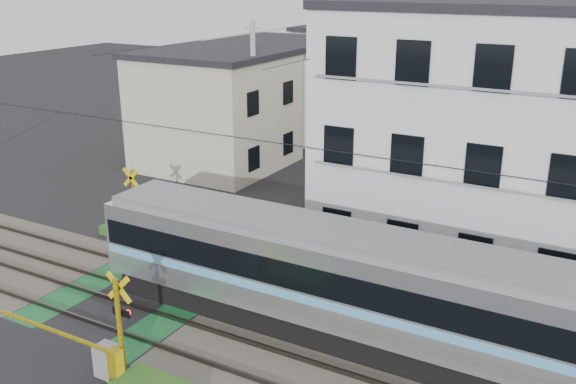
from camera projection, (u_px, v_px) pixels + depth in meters
The scene contains 12 objects.
ground at pixel (133, 297), 21.16m from camera, with size 120.00×120.00×0.00m, color black.
track_bed at pixel (133, 296), 21.15m from camera, with size 120.00×120.00×0.14m.
commuter_train at pixel (349, 284), 18.23m from camera, with size 16.18×2.56×3.36m.
crossing_signal_near at pixel (109, 355), 16.72m from camera, with size 4.74×0.65×3.09m.
crossing_signal_far at pixel (146, 227), 25.14m from camera, with size 4.74×0.65×3.09m.
apartment_block at pixel (477, 131), 23.53m from camera, with size 10.20×8.36×9.30m.
houses_row at pixel (409, 86), 41.36m from camera, with size 22.07×31.35×6.80m.
tree_hill at pixel (476, 23), 60.45m from camera, with size 40.00×13.58×11.79m.
catenary at pixel (292, 227), 17.21m from camera, with size 60.00×5.04×7.00m.
utility_poles at pixel (373, 77), 39.29m from camera, with size 7.90×42.00×8.00m.
pedestrian at pixel (439, 119), 43.21m from camera, with size 0.57×0.38×1.57m, color black.
weed_patches at pixel (173, 306), 20.21m from camera, with size 10.25×8.80×0.40m.
Camera 1 is at (13.74, -13.95, 10.15)m, focal length 40.00 mm.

